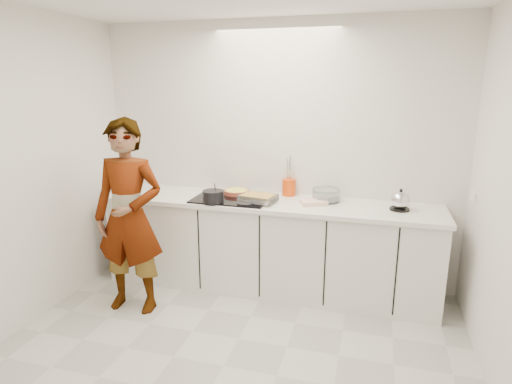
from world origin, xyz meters
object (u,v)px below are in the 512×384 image
(hob, at_px, (232,198))
(cook, at_px, (129,217))
(tart_dish, at_px, (236,192))
(utensil_crock, at_px, (289,187))
(baking_dish, at_px, (258,197))
(mixing_bowl, at_px, (326,195))
(saucepan, at_px, (213,196))
(kettle, at_px, (400,201))

(hob, xyz_separation_m, cook, (-0.73, -0.67, -0.05))
(tart_dish, height_order, utensil_crock, utensil_crock)
(baking_dish, relative_size, mixing_bowl, 1.18)
(tart_dish, bearing_deg, saucepan, -108.78)
(kettle, bearing_deg, tart_dish, 176.62)
(utensil_crock, relative_size, cook, 0.10)
(baking_dish, height_order, kettle, kettle)
(mixing_bowl, bearing_deg, kettle, -9.95)
(saucepan, bearing_deg, mixing_bowl, 20.02)
(hob, bearing_deg, utensil_crock, 28.46)
(hob, bearing_deg, mixing_bowl, 10.14)
(baking_dish, bearing_deg, kettle, 4.65)
(hob, distance_m, tart_dish, 0.14)
(mixing_bowl, height_order, utensil_crock, utensil_crock)
(tart_dish, relative_size, saucepan, 1.27)
(kettle, relative_size, utensil_crock, 1.28)
(kettle, distance_m, cook, 2.39)
(hob, height_order, mixing_bowl, mixing_bowl)
(hob, xyz_separation_m, kettle, (1.55, 0.04, 0.08))
(mixing_bowl, relative_size, cook, 0.18)
(tart_dish, xyz_separation_m, saucepan, (-0.12, -0.34, 0.03))
(baking_dish, relative_size, utensil_crock, 2.18)
(tart_dish, height_order, mixing_bowl, mixing_bowl)
(utensil_crock, bearing_deg, baking_dish, -123.92)
(hob, relative_size, cook, 0.42)
(saucepan, xyz_separation_m, baking_dish, (0.40, 0.15, -0.02))
(baking_dish, distance_m, cook, 1.18)
(mixing_bowl, relative_size, utensil_crock, 1.85)
(baking_dish, height_order, utensil_crock, utensil_crock)
(tart_dish, bearing_deg, hob, -89.52)
(hob, bearing_deg, baking_dish, -12.41)
(utensil_crock, height_order, cook, cook)
(saucepan, height_order, baking_dish, saucepan)
(saucepan, relative_size, mixing_bowl, 0.77)
(tart_dish, bearing_deg, mixing_bowl, 1.60)
(baking_dish, xyz_separation_m, utensil_crock, (0.23, 0.33, 0.03))
(cook, bearing_deg, utensil_crock, 33.18)
(saucepan, height_order, cook, cook)
(mixing_bowl, xyz_separation_m, kettle, (0.66, -0.12, 0.03))
(saucepan, xyz_separation_m, utensil_crock, (0.62, 0.48, 0.01))
(mixing_bowl, bearing_deg, hob, -169.86)
(tart_dish, height_order, saucepan, saucepan)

